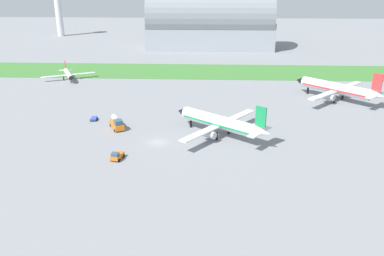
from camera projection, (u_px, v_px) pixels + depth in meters
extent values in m
plane|color=gray|center=(158.00, 142.00, 96.23)|extent=(600.00, 600.00, 0.00)
cube|color=#3D7533|center=(180.00, 71.00, 167.34)|extent=(360.00, 28.00, 0.08)
cylinder|color=white|center=(68.00, 74.00, 152.83)|extent=(7.70, 12.76, 1.86)
cone|color=black|center=(71.00, 79.00, 146.52)|extent=(2.46, 2.48, 1.82)
cone|color=white|center=(66.00, 70.00, 159.37)|extent=(2.66, 3.07, 1.67)
cube|color=red|center=(68.00, 75.00, 152.88)|extent=(7.39, 12.11, 0.26)
cube|color=white|center=(82.00, 74.00, 155.22)|extent=(9.69, 5.77, 0.19)
cube|color=white|center=(55.00, 76.00, 151.31)|extent=(9.69, 5.77, 0.19)
cylinder|color=#B7BABF|center=(77.00, 74.00, 154.07)|extent=(1.20, 1.59, 0.59)
cylinder|color=#B7BABF|center=(60.00, 76.00, 151.57)|extent=(1.20, 1.59, 0.59)
cube|color=red|center=(65.00, 64.00, 158.26)|extent=(0.95, 1.59, 2.97)
cube|color=white|center=(69.00, 70.00, 159.57)|extent=(2.82, 2.17, 0.15)
cube|color=white|center=(62.00, 70.00, 158.57)|extent=(2.82, 2.17, 0.15)
cylinder|color=black|center=(71.00, 82.00, 148.67)|extent=(0.33, 0.33, 1.30)
cylinder|color=black|center=(73.00, 77.00, 154.89)|extent=(0.33, 0.33, 1.30)
cylinder|color=black|center=(64.00, 78.00, 153.48)|extent=(0.33, 0.33, 1.30)
cylinder|color=white|center=(218.00, 122.00, 98.98)|extent=(19.17, 15.81, 3.31)
cone|color=black|center=(182.00, 112.00, 106.21)|extent=(4.36, 4.40, 3.24)
cone|color=white|center=(262.00, 132.00, 91.24)|extent=(5.15, 4.92, 2.98)
cube|color=#198C4C|center=(218.00, 123.00, 99.07)|extent=(18.25, 15.13, 0.46)
cube|color=white|center=(202.00, 133.00, 93.69)|extent=(10.46, 12.72, 0.33)
cube|color=white|center=(236.00, 117.00, 103.97)|extent=(10.46, 12.72, 0.33)
cylinder|color=#B7BABF|center=(209.00, 134.00, 95.97)|extent=(3.97, 3.64, 1.82)
cylinder|color=#B7BABF|center=(231.00, 124.00, 102.54)|extent=(3.97, 3.64, 1.82)
cube|color=#198C4C|center=(261.00, 117.00, 90.28)|extent=(2.39, 1.96, 4.81)
cube|color=white|center=(255.00, 134.00, 90.13)|extent=(3.99, 4.43, 0.26)
cube|color=white|center=(264.00, 129.00, 93.13)|extent=(3.99, 4.43, 0.26)
cylinder|color=black|center=(191.00, 124.00, 105.38)|extent=(0.60, 0.60, 2.10)
cylinder|color=black|center=(217.00, 136.00, 97.21)|extent=(0.60, 0.60, 2.10)
cylinder|color=black|center=(229.00, 130.00, 100.91)|extent=(0.60, 0.60, 2.10)
cylinder|color=silver|center=(335.00, 88.00, 127.52)|extent=(19.07, 18.80, 3.55)
cone|color=black|center=(300.00, 81.00, 136.32)|extent=(4.74, 4.74, 3.48)
cone|color=silver|center=(377.00, 95.00, 118.11)|extent=(5.46, 5.44, 3.19)
cube|color=red|center=(335.00, 89.00, 127.61)|extent=(18.19, 17.95, 0.50)
cube|color=silver|center=(324.00, 95.00, 122.39)|extent=(12.46, 12.64, 0.35)
cube|color=silver|center=(348.00, 86.00, 132.22)|extent=(12.46, 12.64, 0.35)
cylinder|color=#B7BABF|center=(328.00, 97.00, 124.61)|extent=(4.13, 4.10, 1.95)
cylinder|color=#B7BABF|center=(344.00, 91.00, 130.91)|extent=(4.13, 4.10, 1.95)
cube|color=red|center=(377.00, 82.00, 117.13)|extent=(2.37, 2.34, 5.16)
cube|color=silver|center=(372.00, 97.00, 117.15)|extent=(4.55, 4.58, 0.28)
cube|color=silver|center=(378.00, 94.00, 120.02)|extent=(4.55, 4.58, 0.28)
cylinder|color=black|center=(308.00, 91.00, 135.17)|extent=(0.64, 0.64, 2.26)
cylinder|color=black|center=(334.00, 99.00, 125.70)|extent=(0.64, 0.64, 2.26)
cylinder|color=black|center=(343.00, 96.00, 129.24)|extent=(0.64, 0.64, 2.26)
cube|color=#334FB2|center=(94.00, 118.00, 110.59)|extent=(1.73, 2.54, 0.55)
cylinder|color=black|center=(92.00, 118.00, 111.44)|extent=(0.32, 0.72, 0.70)
cylinder|color=black|center=(97.00, 118.00, 111.51)|extent=(0.32, 0.72, 0.70)
cylinder|color=black|center=(91.00, 120.00, 109.87)|extent=(0.32, 0.72, 0.70)
cylinder|color=black|center=(96.00, 120.00, 109.95)|extent=(0.32, 0.72, 0.70)
cube|color=orange|center=(117.00, 125.00, 104.62)|extent=(5.14, 6.87, 1.40)
cylinder|color=silver|center=(116.00, 119.00, 104.75)|extent=(3.02, 3.88, 1.54)
cube|color=#334C60|center=(118.00, 122.00, 102.61)|extent=(2.87, 3.01, 1.20)
cylinder|color=black|center=(124.00, 129.00, 103.43)|extent=(0.55, 0.74, 0.70)
cylinder|color=black|center=(115.00, 131.00, 102.48)|extent=(0.55, 0.74, 0.70)
cylinder|color=black|center=(119.00, 124.00, 107.27)|extent=(0.55, 0.74, 0.70)
cylinder|color=black|center=(110.00, 125.00, 106.32)|extent=(0.55, 0.74, 0.70)
cube|color=orange|center=(117.00, 156.00, 87.19)|extent=(2.56, 3.91, 0.90)
cube|color=#334C60|center=(115.00, 154.00, 86.00)|extent=(1.76, 1.60, 0.70)
cylinder|color=black|center=(119.00, 161.00, 86.00)|extent=(0.40, 0.74, 0.70)
cylinder|color=black|center=(111.00, 160.00, 86.45)|extent=(0.40, 0.74, 0.70)
cylinder|color=black|center=(124.00, 156.00, 88.26)|extent=(0.40, 0.74, 0.70)
cylinder|color=black|center=(116.00, 155.00, 88.71)|extent=(0.40, 0.74, 0.70)
cube|color=#9399A3|center=(210.00, 35.00, 218.10)|extent=(68.77, 25.47, 14.64)
cylinder|color=gray|center=(210.00, 16.00, 214.53)|extent=(67.40, 28.02, 28.02)
cylinder|color=silver|center=(58.00, 10.00, 258.55)|extent=(4.40, 4.40, 33.20)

